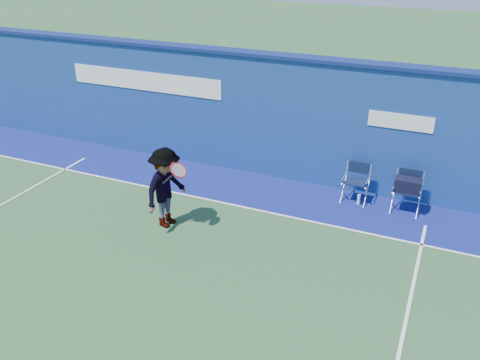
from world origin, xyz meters
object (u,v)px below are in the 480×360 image
at_px(directors_chair_left, 355,190).
at_px(tennis_player, 166,188).
at_px(directors_chair_right, 406,196).
at_px(water_bottle, 359,200).

height_order(directors_chair_left, tennis_player, tennis_player).
xyz_separation_m(directors_chair_right, tennis_player, (-4.55, -2.61, 0.48)).
bearing_deg(water_bottle, directors_chair_right, 5.53).
bearing_deg(directors_chair_left, tennis_player, -142.09).
bearing_deg(tennis_player, directors_chair_right, 29.80).
distance_m(directors_chair_left, directors_chair_right, 1.15).
bearing_deg(water_bottle, directors_chair_left, 131.66).
relative_size(directors_chair_right, tennis_player, 0.54).
height_order(water_bottle, tennis_player, tennis_player).
distance_m(directors_chair_left, water_bottle, 0.25).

